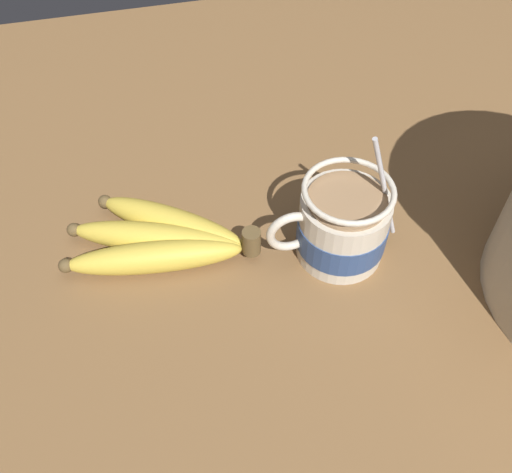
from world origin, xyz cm
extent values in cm
cube|color=brown|center=(0.00, 0.00, 1.89)|extent=(120.38, 120.38, 3.77)
cylinder|color=beige|center=(-7.66, -2.66, 7.68)|extent=(9.27, 9.27, 7.82)
cylinder|color=navy|center=(-7.66, -2.66, 7.05)|extent=(9.47, 9.47, 3.28)
torus|color=beige|center=(-2.13, -2.66, 8.45)|extent=(5.39, 0.90, 5.39)
cylinder|color=#997551|center=(-7.66, -2.66, 11.69)|extent=(8.07, 8.07, 0.40)
torus|color=beige|center=(-7.66, -2.66, 13.13)|extent=(9.27, 9.27, 0.60)
cylinder|color=silver|center=(-11.51, -2.66, 12.26)|extent=(4.94, 0.50, 14.13)
ellipsoid|color=silver|center=(-9.28, -2.66, 5.27)|extent=(3.00, 2.00, 0.80)
cylinder|color=brown|center=(1.78, -3.96, 6.48)|extent=(2.00, 2.00, 3.00)
ellipsoid|color=gold|center=(9.47, -9.49, 5.49)|extent=(15.77, 12.69, 3.44)
sphere|color=brown|center=(16.36, -14.44, 5.49)|extent=(1.55, 1.55, 1.55)
ellipsoid|color=gold|center=(11.34, -7.67, 5.46)|extent=(18.48, 9.86, 3.38)
sphere|color=brown|center=(19.97, -11.02, 5.46)|extent=(1.52, 1.52, 1.52)
ellipsoid|color=gold|center=(11.87, -5.15, 5.48)|extent=(18.60, 5.55, 3.43)
sphere|color=brown|center=(20.97, -6.23, 5.48)|extent=(1.54, 1.54, 1.54)
camera|label=1|loc=(10.37, 32.85, 52.48)|focal=40.00mm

